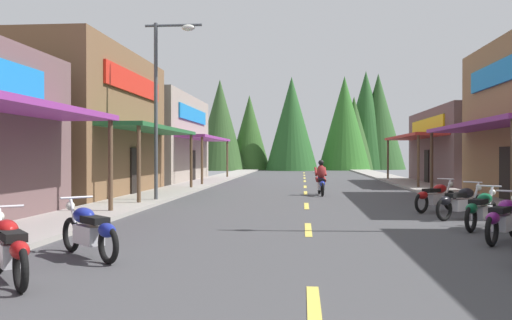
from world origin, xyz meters
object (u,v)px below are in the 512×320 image
(motorcycle_parked_right_6, at_px, (436,196))
(rider_cruising_lead, at_px, (321,181))
(streetlamp_left, at_px, (164,87))
(motorcycle_parked_right_4, at_px, (481,209))
(motorcycle_parked_left_3, at_px, (89,230))
(motorcycle_parked_right_3, at_px, (503,218))
(motorcycle_parked_left_2, at_px, (9,248))
(motorcycle_parked_right_5, at_px, (461,202))

(motorcycle_parked_right_6, distance_m, rider_cruising_lead, 7.59)
(streetlamp_left, bearing_deg, rider_cruising_lead, 35.11)
(motorcycle_parked_right_4, relative_size, motorcycle_parked_left_3, 1.12)
(motorcycle_parked_right_3, bearing_deg, motorcycle_parked_left_2, 153.09)
(motorcycle_parked_right_6, distance_m, motorcycle_parked_left_2, 13.24)
(motorcycle_parked_right_3, xyz_separation_m, motorcycle_parked_right_5, (0.28, 4.04, 0.00))
(motorcycle_parked_right_5, bearing_deg, motorcycle_parked_right_6, 57.49)
(motorcycle_parked_right_3, distance_m, motorcycle_parked_right_4, 2.00)
(motorcycle_parked_right_5, distance_m, motorcycle_parked_left_2, 11.86)
(motorcycle_parked_right_3, relative_size, motorcycle_parked_left_2, 1.05)
(streetlamp_left, height_order, motorcycle_parked_left_2, streetlamp_left)
(motorcycle_parked_right_3, height_order, motorcycle_parked_right_6, same)
(motorcycle_parked_right_5, height_order, rider_cruising_lead, rider_cruising_lead)
(motorcycle_parked_right_6, xyz_separation_m, rider_cruising_lead, (-3.36, 6.80, 0.17))
(motorcycle_parked_left_2, xyz_separation_m, motorcycle_parked_left_3, (0.41, 1.88, 0.00))
(motorcycle_parked_right_5, height_order, motorcycle_parked_left_3, same)
(motorcycle_parked_right_6, distance_m, motorcycle_parked_left_3, 11.55)
(streetlamp_left, height_order, motorcycle_parked_left_3, streetlamp_left)
(motorcycle_parked_right_5, bearing_deg, rider_cruising_lead, 73.72)
(motorcycle_parked_right_5, xyz_separation_m, motorcycle_parked_left_3, (-8.05, -6.44, 0.00))
(motorcycle_parked_right_6, xyz_separation_m, motorcycle_parked_left_3, (-7.85, -8.48, 0.00))
(rider_cruising_lead, bearing_deg, motorcycle_parked_left_3, 160.08)
(rider_cruising_lead, bearing_deg, motorcycle_parked_right_6, -157.25)
(motorcycle_parked_right_3, relative_size, rider_cruising_lead, 0.84)
(motorcycle_parked_left_3, bearing_deg, motorcycle_parked_right_3, -118.81)
(motorcycle_parked_right_4, bearing_deg, motorcycle_parked_right_5, 33.07)
(motorcycle_parked_right_3, bearing_deg, rider_cruising_lead, 49.85)
(motorcycle_parked_right_5, bearing_deg, motorcycle_parked_left_3, -179.61)
(streetlamp_left, xyz_separation_m, motorcycle_parked_right_6, (9.35, -2.59, -3.85))
(motorcycle_parked_left_3, bearing_deg, streetlamp_left, -38.24)
(motorcycle_parked_right_5, xyz_separation_m, rider_cruising_lead, (-3.57, 8.84, 0.17))
(streetlamp_left, height_order, motorcycle_parked_right_6, streetlamp_left)
(streetlamp_left, xyz_separation_m, motorcycle_parked_right_3, (9.28, -8.67, -3.85))
(motorcycle_parked_right_5, bearing_deg, streetlamp_left, 115.86)
(streetlamp_left, distance_m, motorcycle_parked_left_3, 11.82)
(streetlamp_left, distance_m, motorcycle_parked_right_6, 10.44)
(streetlamp_left, relative_size, motorcycle_parked_left_2, 3.92)
(streetlamp_left, distance_m, motorcycle_parked_right_3, 13.27)
(motorcycle_parked_left_2, relative_size, motorcycle_parked_left_3, 1.07)
(motorcycle_parked_left_2, bearing_deg, motorcycle_parked_right_3, -101.72)
(motorcycle_parked_right_4, distance_m, motorcycle_parked_right_5, 2.06)
(motorcycle_parked_right_6, bearing_deg, motorcycle_parked_left_2, -170.88)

